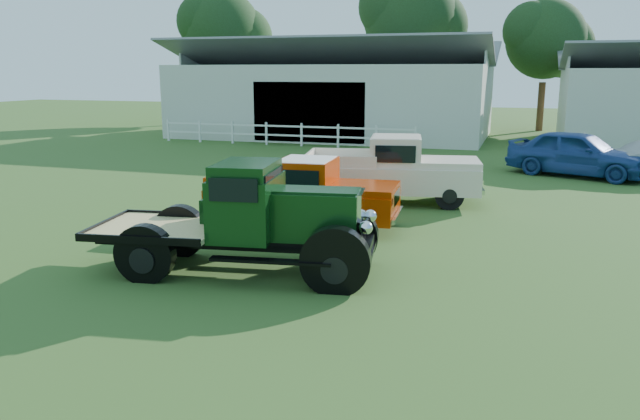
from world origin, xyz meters
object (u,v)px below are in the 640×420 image
(vintage_flatbed, at_px, (242,218))
(misc_car_blue, at_px, (578,153))
(white_pickup, at_px, (392,170))
(red_pickup, at_px, (303,193))

(vintage_flatbed, xyz_separation_m, misc_car_blue, (7.05, 14.34, -0.23))
(white_pickup, distance_m, misc_car_blue, 8.86)
(white_pickup, height_order, misc_car_blue, white_pickup)
(vintage_flatbed, relative_size, misc_car_blue, 1.09)
(red_pickup, distance_m, white_pickup, 4.09)
(vintage_flatbed, distance_m, white_pickup, 7.64)
(misc_car_blue, bearing_deg, white_pickup, 162.25)
(misc_car_blue, bearing_deg, vintage_flatbed, 175.69)
(red_pickup, xyz_separation_m, white_pickup, (1.47, 3.81, 0.09))
(red_pickup, relative_size, misc_car_blue, 0.96)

